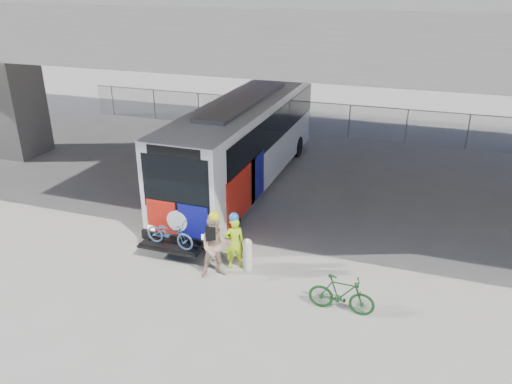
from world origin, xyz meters
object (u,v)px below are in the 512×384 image
at_px(cyclist_tan, 216,246).
at_px(bike_parked, 341,294).
at_px(bus, 245,136).
at_px(bollard, 247,253).
at_px(cyclist_hivis, 234,242).

height_order(cyclist_tan, bike_parked, cyclist_tan).
height_order(bus, cyclist_tan, bus).
bearing_deg(bollard, bus, 111.01).
relative_size(cyclist_tan, bike_parked, 1.21).
bearing_deg(cyclist_tan, bollard, 8.15).
xyz_separation_m(cyclist_hivis, cyclist_tan, (-0.33, -0.62, 0.12)).
xyz_separation_m(bus, bollard, (2.43, -6.33, -1.56)).
distance_m(bollard, cyclist_tan, 1.06).
bearing_deg(cyclist_hivis, bike_parked, 128.26).
distance_m(cyclist_hivis, bike_parked, 3.62).
relative_size(bus, bike_parked, 7.42).
distance_m(bus, bike_parked, 9.36).
bearing_deg(bus, cyclist_hivis, -72.32).
bearing_deg(bus, bike_parked, -53.84).
bearing_deg(cyclist_tan, bike_parked, -39.35).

